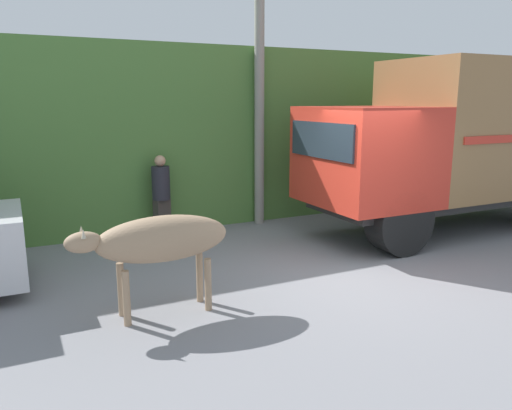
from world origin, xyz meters
name	(u,v)px	position (x,y,z in m)	size (l,w,h in m)	color
ground_plane	(358,270)	(0.00, 0.00, 0.00)	(60.00, 60.00, 0.00)	gray
hillside_embankment	(214,130)	(0.00, 6.25, 1.88)	(32.00, 5.22, 3.76)	#4C7A38
building_backdrop	(105,144)	(-2.99, 5.06, 1.73)	(5.00, 2.70, 3.43)	#B2BCAD
cargo_truck	(466,139)	(3.59, 1.22, 1.88)	(6.61, 2.26, 3.43)	#2D2D2D
brown_cow	(160,241)	(-3.26, -0.26, 0.96)	(1.99, 0.58, 1.27)	#9E7F60
pedestrian_on_hill	(161,193)	(-2.25, 3.33, 0.88)	(0.45, 0.45, 1.62)	#38332D
utility_pole	(259,90)	(-0.04, 3.47, 2.87)	(0.90, 0.21, 5.48)	gray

